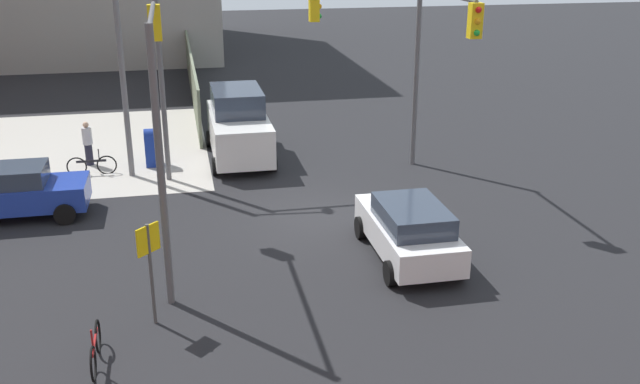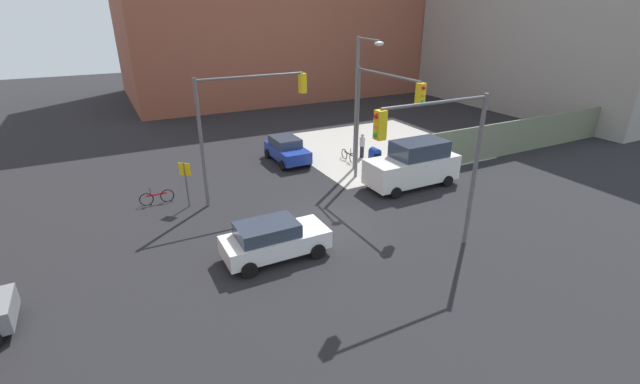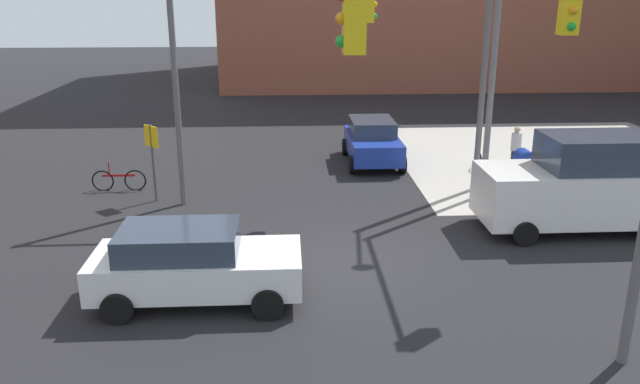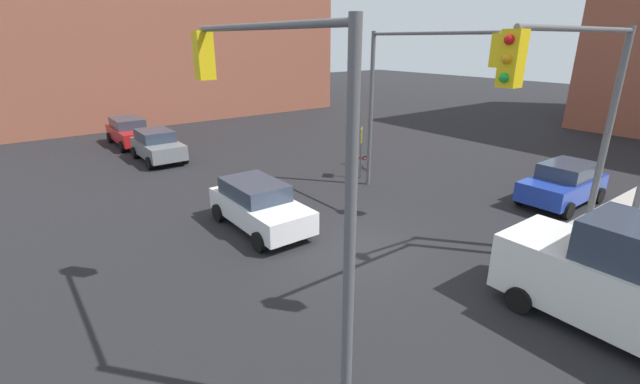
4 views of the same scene
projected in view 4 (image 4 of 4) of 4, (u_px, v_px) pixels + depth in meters
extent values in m
plane|color=black|center=(362.00, 248.00, 13.40)|extent=(120.00, 120.00, 0.00)
cube|color=#93513D|center=(144.00, 2.00, 36.46)|extent=(16.00, 28.00, 18.40)
cylinder|color=#59595B|center=(371.00, 112.00, 18.24)|extent=(0.18, 0.18, 6.50)
cylinder|color=#59595B|center=(428.00, 33.00, 15.11)|extent=(5.53, 0.12, 0.12)
cube|color=yellow|center=(498.00, 51.00, 13.22)|extent=(0.32, 0.36, 1.00)
sphere|color=red|center=(505.00, 40.00, 12.97)|extent=(0.18, 0.18, 0.18)
sphere|color=orange|center=(503.00, 51.00, 13.08)|extent=(0.18, 0.18, 0.18)
sphere|color=green|center=(502.00, 62.00, 13.19)|extent=(0.18, 0.18, 0.18)
cylinder|color=#59595B|center=(350.00, 248.00, 6.37)|extent=(0.18, 0.18, 6.50)
cylinder|color=#59595B|center=(259.00, 26.00, 7.13)|extent=(4.84, 0.12, 0.12)
cube|color=yellow|center=(204.00, 56.00, 9.12)|extent=(0.32, 0.36, 1.00)
sphere|color=red|center=(199.00, 40.00, 9.15)|extent=(0.18, 0.18, 0.18)
sphere|color=orange|center=(200.00, 55.00, 9.25)|extent=(0.18, 0.18, 0.18)
sphere|color=green|center=(202.00, 71.00, 9.36)|extent=(0.18, 0.18, 0.18)
cylinder|color=#59595B|center=(603.00, 155.00, 11.49)|extent=(0.18, 0.18, 6.50)
cylinder|color=#59595B|center=(583.00, 29.00, 8.94)|extent=(0.12, 5.24, 0.12)
cube|color=yellow|center=(512.00, 59.00, 7.63)|extent=(0.36, 0.32, 1.00)
sphere|color=red|center=(509.00, 40.00, 7.42)|extent=(0.18, 0.18, 0.18)
sphere|color=orange|center=(507.00, 59.00, 7.53)|extent=(0.18, 0.18, 0.18)
sphere|color=green|center=(504.00, 78.00, 7.64)|extent=(0.18, 0.18, 0.18)
cylinder|color=#4C4C4C|center=(361.00, 153.00, 19.81)|extent=(0.08, 0.08, 2.40)
cube|color=yellow|center=(362.00, 135.00, 19.52)|extent=(0.48, 0.48, 0.64)
cube|color=#B21919|center=(130.00, 134.00, 26.22)|extent=(4.48, 1.80, 0.75)
cube|color=#2D3847|center=(127.00, 123.00, 26.27)|extent=(2.51, 1.58, 0.55)
cylinder|color=black|center=(154.00, 143.00, 25.72)|extent=(0.64, 0.22, 0.64)
cylinder|color=black|center=(122.00, 147.00, 24.70)|extent=(0.64, 0.22, 0.64)
cylinder|color=black|center=(139.00, 134.00, 28.01)|extent=(0.64, 0.22, 0.64)
cylinder|color=black|center=(110.00, 138.00, 26.98)|extent=(0.64, 0.22, 0.64)
cube|color=white|center=(260.00, 210.00, 14.59)|extent=(4.31, 1.80, 0.75)
cube|color=#2D3847|center=(254.00, 189.00, 14.63)|extent=(2.41, 1.58, 0.55)
cylinder|color=black|center=(307.00, 227.00, 14.13)|extent=(0.64, 0.22, 0.64)
cylinder|color=black|center=(259.00, 242.00, 13.11)|extent=(0.64, 0.22, 0.64)
cylinder|color=black|center=(262.00, 202.00, 16.33)|extent=(0.64, 0.22, 0.64)
cylinder|color=black|center=(218.00, 213.00, 15.31)|extent=(0.64, 0.22, 0.64)
cube|color=slate|center=(158.00, 148.00, 22.81)|extent=(3.97, 1.80, 0.75)
cube|color=#2D3847|center=(155.00, 135.00, 22.83)|extent=(2.22, 1.58, 0.55)
cylinder|color=black|center=(185.00, 158.00, 22.43)|extent=(0.64, 0.22, 0.64)
cylinder|color=black|center=(150.00, 163.00, 21.41)|extent=(0.64, 0.22, 0.64)
cylinder|color=black|center=(167.00, 148.00, 24.46)|extent=(0.64, 0.22, 0.64)
cylinder|color=black|center=(135.00, 153.00, 23.43)|extent=(0.64, 0.22, 0.64)
cube|color=#1E389E|center=(562.00, 187.00, 16.80)|extent=(1.80, 3.89, 0.75)
cube|color=#2D3847|center=(569.00, 170.00, 16.76)|extent=(1.58, 2.18, 0.55)
cylinder|color=black|center=(568.00, 211.00, 15.50)|extent=(0.22, 0.64, 0.64)
cylinder|color=black|center=(521.00, 197.00, 16.85)|extent=(0.22, 0.64, 0.64)
cylinder|color=black|center=(599.00, 195.00, 17.00)|extent=(0.22, 0.64, 0.64)
cylinder|color=black|center=(553.00, 184.00, 18.35)|extent=(0.22, 0.64, 0.64)
cube|color=white|center=(631.00, 294.00, 9.17)|extent=(5.40, 2.10, 1.40)
cylinder|color=black|center=(519.00, 300.00, 10.19)|extent=(0.64, 0.22, 0.64)
cylinder|color=black|center=(561.00, 272.00, 11.38)|extent=(0.64, 0.22, 0.64)
torus|color=black|center=(366.00, 163.00, 21.41)|extent=(0.71, 0.05, 0.71)
torus|color=black|center=(352.00, 159.00, 22.19)|extent=(0.71, 0.05, 0.71)
cube|color=maroon|center=(359.00, 157.00, 21.74)|extent=(1.04, 0.04, 0.08)
cylinder|color=maroon|center=(355.00, 152.00, 21.87)|extent=(0.04, 0.04, 0.40)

